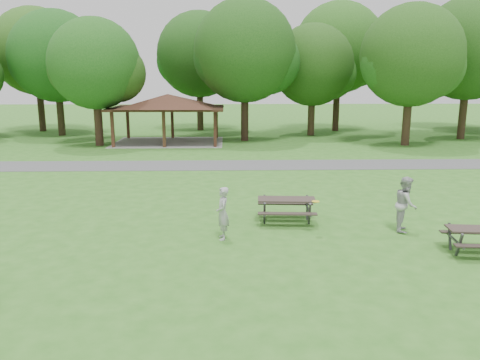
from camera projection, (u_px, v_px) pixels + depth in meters
name	position (u px, v px, depth m)	size (l,w,h in m)	color
ground	(209.00, 254.00, 13.41)	(160.00, 160.00, 0.00)	#316E1F
asphalt_path	(218.00, 165.00, 27.08)	(120.00, 3.20, 0.02)	#4C4C4F
pavilion	(168.00, 103.00, 36.08)	(8.60, 7.01, 3.76)	#3C2116
tree_row_c	(57.00, 59.00, 39.97)	(8.19, 7.80, 10.67)	black
tree_row_d	(96.00, 67.00, 33.93)	(6.93, 6.60, 9.27)	#301D15
tree_row_e	(246.00, 54.00, 36.47)	(8.40, 8.00, 11.02)	black
tree_row_f	(314.00, 68.00, 40.26)	(7.35, 7.00, 9.55)	#332216
tree_row_g	(412.00, 59.00, 33.98)	(7.77, 7.40, 10.25)	#312116
tree_row_h	(470.00, 52.00, 37.43)	(8.61, 8.20, 11.37)	#312015
tree_deep_a	(37.00, 54.00, 43.17)	(8.40, 8.00, 11.38)	black
tree_deep_b	(200.00, 57.00, 44.15)	(8.40, 8.00, 11.13)	#2E2014
tree_deep_c	(340.00, 51.00, 43.43)	(8.82, 8.40, 11.90)	#331E16
tree_deep_d	(469.00, 56.00, 45.36)	(8.40, 8.00, 11.27)	black
picnic_table_middle	(286.00, 204.00, 16.32)	(2.10, 1.73, 0.86)	#322824
picnic_table_far	(480.00, 234.00, 13.34)	(1.95, 1.63, 0.78)	#322824
frisbee_in_flight	(316.00, 201.00, 14.84)	(0.31, 0.31, 0.02)	yellow
frisbee_thrower	(223.00, 213.00, 14.50)	(0.61, 0.40, 1.66)	#A6A6A8
frisbee_catcher	(406.00, 204.00, 15.29)	(0.89, 0.69, 1.82)	#AEAEB0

